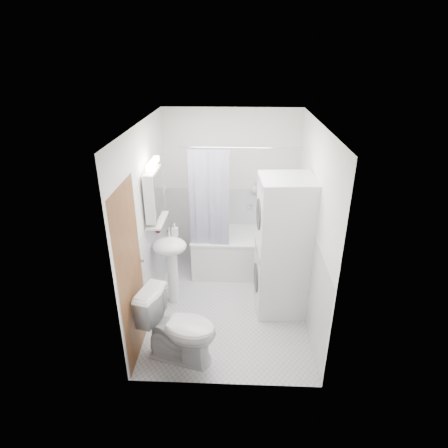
{
  "coord_description": "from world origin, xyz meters",
  "views": [
    {
      "loc": [
        0.12,
        -4.09,
        3.13
      ],
      "look_at": [
        -0.06,
        0.15,
        1.14
      ],
      "focal_mm": 30.0,
      "sensor_mm": 36.0,
      "label": 1
    }
  ],
  "objects_px": {
    "bathtub": "(246,250)",
    "toilet": "(179,327)",
    "washer_dryer": "(283,247)",
    "sink": "(171,256)"
  },
  "relations": [
    {
      "from": "washer_dryer",
      "to": "toilet",
      "type": "distance_m",
      "value": 1.6
    },
    {
      "from": "sink",
      "to": "toilet",
      "type": "relative_size",
      "value": 1.24
    },
    {
      "from": "washer_dryer",
      "to": "toilet",
      "type": "xyz_separation_m",
      "value": [
        -1.18,
        -0.96,
        -0.49
      ]
    },
    {
      "from": "washer_dryer",
      "to": "toilet",
      "type": "bearing_deg",
      "value": -144.53
    },
    {
      "from": "washer_dryer",
      "to": "toilet",
      "type": "height_order",
      "value": "washer_dryer"
    },
    {
      "from": "bathtub",
      "to": "toilet",
      "type": "xyz_separation_m",
      "value": [
        -0.74,
        -1.86,
        0.07
      ]
    },
    {
      "from": "sink",
      "to": "toilet",
      "type": "bearing_deg",
      "value": -76.0
    },
    {
      "from": "bathtub",
      "to": "sink",
      "type": "relative_size",
      "value": 1.55
    },
    {
      "from": "bathtub",
      "to": "toilet",
      "type": "relative_size",
      "value": 1.93
    },
    {
      "from": "toilet",
      "to": "bathtub",
      "type": "bearing_deg",
      "value": -6.9
    }
  ]
}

